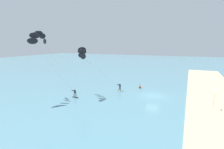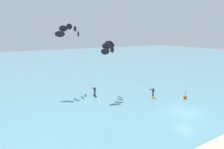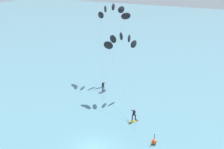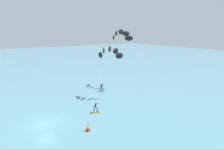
# 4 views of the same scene
# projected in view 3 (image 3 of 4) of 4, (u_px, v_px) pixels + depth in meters

# --- Properties ---
(ground_plane) EXTENTS (240.00, 240.00, 0.00)m
(ground_plane) POSITION_uv_depth(u_px,v_px,m) (95.00, 149.00, 30.81)
(ground_plane) COLOR slate
(kitesurfer_nearshore) EXTENTS (5.45, 8.54, 12.51)m
(kitesurfer_nearshore) POSITION_uv_depth(u_px,v_px,m) (113.00, 14.00, 47.10)
(kitesurfer_nearshore) COLOR #333338
(kitesurfer_nearshore) RESTS_ON ground
(kitesurfer_mid_water) EXTENTS (7.84, 8.81, 9.49)m
(kitesurfer_mid_water) POSITION_uv_depth(u_px,v_px,m) (122.00, 44.00, 40.66)
(kitesurfer_mid_water) COLOR yellow
(kitesurfer_mid_water) RESTS_ON ground
(marker_buoy) EXTENTS (0.56, 0.56, 1.38)m
(marker_buoy) POSITION_uv_depth(u_px,v_px,m) (154.00, 142.00, 31.62)
(marker_buoy) COLOR #EA5119
(marker_buoy) RESTS_ON ground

